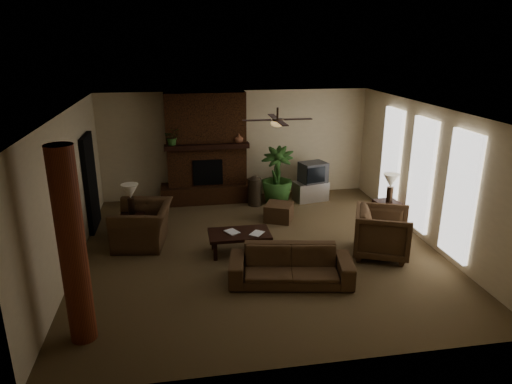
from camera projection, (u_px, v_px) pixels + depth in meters
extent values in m
plane|color=brown|center=(259.00, 250.00, 9.25)|extent=(7.00, 7.00, 0.00)
plane|color=silver|center=(260.00, 110.00, 8.36)|extent=(7.00, 7.00, 0.00)
plane|color=beige|center=(236.00, 145.00, 12.08)|extent=(7.00, 0.00, 7.00)
plane|color=beige|center=(310.00, 269.00, 5.53)|extent=(7.00, 0.00, 7.00)
plane|color=beige|center=(68.00, 193.00, 8.25)|extent=(0.00, 7.00, 7.00)
plane|color=beige|center=(428.00, 175.00, 9.36)|extent=(0.00, 7.00, 7.00)
cube|color=#492713|center=(206.00, 148.00, 11.72)|extent=(2.00, 0.50, 2.80)
cube|color=#492713|center=(208.00, 193.00, 12.00)|extent=(2.40, 0.70, 0.45)
cube|color=black|center=(208.00, 172.00, 11.66)|extent=(0.75, 0.04, 0.65)
cube|color=black|center=(207.00, 146.00, 11.43)|extent=(2.10, 0.28, 0.12)
cube|color=white|center=(391.00, 159.00, 10.87)|extent=(0.08, 0.85, 2.35)
cube|color=white|center=(421.00, 175.00, 9.56)|extent=(0.08, 0.85, 2.35)
cube|color=white|center=(460.00, 196.00, 8.25)|extent=(0.08, 0.85, 2.35)
cylinder|color=brown|center=(72.00, 248.00, 6.09)|extent=(0.36, 0.36, 2.80)
cube|color=black|center=(90.00, 183.00, 10.05)|extent=(0.10, 1.00, 2.10)
cylinder|color=black|center=(278.00, 114.00, 8.75)|extent=(0.04, 0.04, 0.24)
cylinder|color=black|center=(277.00, 120.00, 8.78)|extent=(0.20, 0.20, 0.06)
ellipsoid|color=#F2BF72|center=(277.00, 123.00, 8.80)|extent=(0.26, 0.26, 0.14)
cube|color=black|center=(298.00, 119.00, 8.84)|extent=(0.55, 0.12, 0.01)
cube|color=black|center=(257.00, 120.00, 8.72)|extent=(0.55, 0.12, 0.01)
cube|color=black|center=(273.00, 116.00, 9.16)|extent=(0.12, 0.55, 0.01)
cube|color=black|center=(282.00, 123.00, 8.41)|extent=(0.12, 0.55, 0.01)
imported|color=#4D3521|center=(291.00, 260.00, 7.92)|extent=(2.19, 0.99, 0.83)
imported|color=#4D3521|center=(142.00, 218.00, 9.38)|extent=(0.99, 1.37, 1.11)
imported|color=#4D3521|center=(382.00, 231.00, 8.87)|extent=(1.26, 1.30, 1.04)
cube|color=black|center=(239.00, 234.00, 9.01)|extent=(1.20, 0.70, 0.06)
cube|color=black|center=(215.00, 251.00, 8.77)|extent=(0.07, 0.07, 0.37)
cube|color=black|center=(267.00, 248.00, 8.93)|extent=(0.07, 0.07, 0.37)
cube|color=black|center=(213.00, 241.00, 9.23)|extent=(0.07, 0.07, 0.37)
cube|color=black|center=(262.00, 237.00, 9.39)|extent=(0.07, 0.07, 0.37)
cube|color=#4D3521|center=(279.00, 212.00, 10.72)|extent=(0.80, 0.80, 0.40)
cube|color=silver|center=(310.00, 191.00, 12.06)|extent=(0.93, 0.65, 0.50)
cube|color=#3A3A3C|center=(313.00, 172.00, 11.89)|extent=(0.76, 0.65, 0.52)
cube|color=black|center=(316.00, 175.00, 11.64)|extent=(0.51, 0.16, 0.40)
cylinder|color=#32281C|center=(255.00, 192.00, 11.65)|extent=(0.34, 0.34, 0.70)
sphere|color=#32281C|center=(255.00, 183.00, 11.57)|extent=(0.34, 0.34, 0.34)
imported|color=#2E5522|center=(277.00, 188.00, 11.80)|extent=(1.35, 1.67, 0.82)
cube|color=black|center=(133.00, 227.00, 9.67)|extent=(0.52, 0.52, 0.55)
cylinder|color=black|center=(131.00, 206.00, 9.58)|extent=(0.17, 0.17, 0.35)
cone|color=white|center=(130.00, 191.00, 9.48)|extent=(0.45, 0.45, 0.30)
cube|color=black|center=(386.00, 213.00, 10.45)|extent=(0.56, 0.56, 0.55)
cylinder|color=black|center=(390.00, 194.00, 10.30)|extent=(0.17, 0.17, 0.35)
cone|color=white|center=(391.00, 181.00, 10.20)|extent=(0.44, 0.44, 0.30)
imported|color=#2E5522|center=(172.00, 139.00, 11.23)|extent=(0.40, 0.44, 0.33)
imported|color=brown|center=(239.00, 138.00, 11.52)|extent=(0.28, 0.29, 0.22)
imported|color=#999999|center=(227.00, 227.00, 8.89)|extent=(0.20, 0.12, 0.29)
imported|color=#999999|center=(252.00, 226.00, 8.93)|extent=(0.18, 0.15, 0.29)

